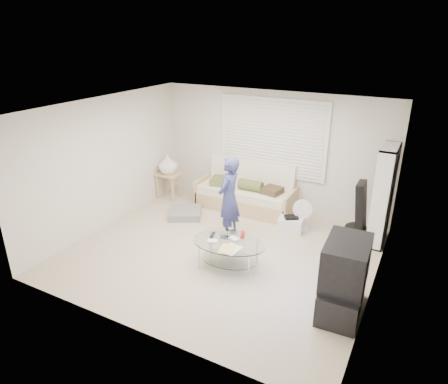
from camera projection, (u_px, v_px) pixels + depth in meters
The scene contains 13 objects.
ground at pixel (221, 252), 6.99m from camera, with size 5.00×5.00×0.00m, color #BEAC94.
room_shell at pixel (235, 155), 6.77m from camera, with size 5.02×4.52×2.51m.
window_blinds at pixel (272, 138), 8.20m from camera, with size 2.32×0.08×1.62m.
futon_sofa at pixel (246, 194), 8.57m from camera, with size 2.10×0.85×1.03m.
grey_floor_pillow at pixel (185, 213), 8.30m from camera, with size 0.64×0.64×0.14m, color slate.
side_table at pixel (168, 166), 8.97m from camera, with size 0.52×0.42×1.03m.
bookshelf at pixel (383, 196), 7.00m from camera, with size 0.28×0.76×1.80m.
guitar_case at pixel (360, 216), 7.16m from camera, with size 0.40×0.41×1.13m.
floor_fan at pixel (303, 212), 7.64m from camera, with size 0.39×0.25×0.62m.
storage_bin at pixel (291, 224), 7.66m from camera, with size 0.49×0.37×0.32m.
tv_unit at pixel (344, 278), 5.34m from camera, with size 0.59×1.01×1.08m.
coffee_table at pixel (228, 247), 6.43m from camera, with size 1.29×0.92×0.57m.
standing_person at pixel (229, 198), 7.22m from camera, with size 0.57×0.37×1.56m, color navy.
Camera 1 is at (2.90, -5.34, 3.61)m, focal length 32.00 mm.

